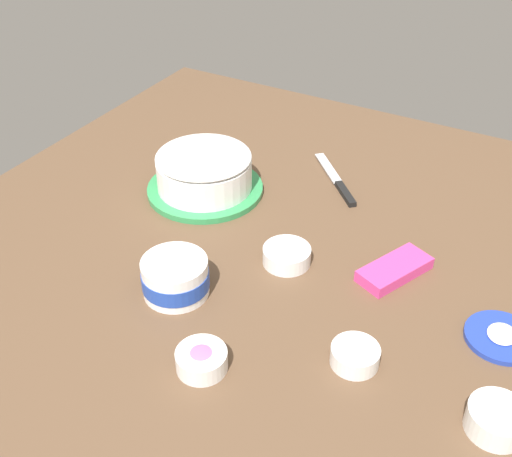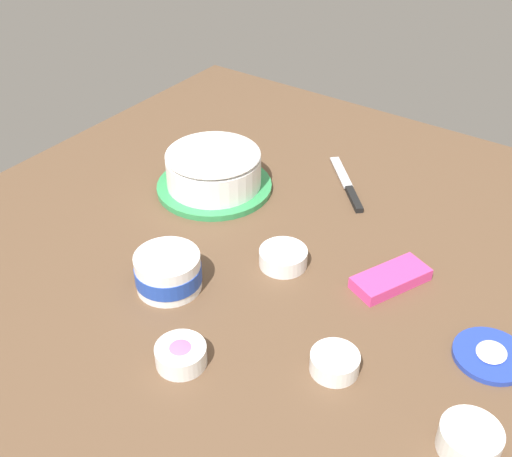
{
  "view_description": "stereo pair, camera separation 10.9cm",
  "coord_description": "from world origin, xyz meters",
  "px_view_note": "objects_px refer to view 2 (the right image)",
  "views": [
    {
      "loc": [
        -0.86,
        -0.41,
        0.8
      ],
      "look_at": [
        0.06,
        0.11,
        0.04
      ],
      "focal_mm": 44.92,
      "sensor_mm": 36.0,
      "label": 1
    },
    {
      "loc": [
        -0.8,
        -0.5,
        0.8
      ],
      "look_at": [
        0.06,
        0.11,
        0.04
      ],
      "focal_mm": 44.92,
      "sensor_mm": 36.0,
      "label": 2
    }
  ],
  "objects_px": {
    "spreading_knife": "(349,188)",
    "candy_box_lower": "(391,279)",
    "sprinkle_bowl_orange": "(283,257)",
    "frosting_tub": "(168,271)",
    "frosting_tub_lid": "(491,355)",
    "sprinkle_bowl_green": "(470,439)",
    "frosted_cake": "(214,170)",
    "sprinkle_bowl_pink": "(181,354)",
    "sprinkle_bowl_blue": "(335,362)"
  },
  "relations": [
    {
      "from": "candy_box_lower",
      "to": "sprinkle_bowl_green",
      "type": "bearing_deg",
      "value": -113.09
    },
    {
      "from": "frosted_cake",
      "to": "sprinkle_bowl_orange",
      "type": "distance_m",
      "value": 0.32
    },
    {
      "from": "sprinkle_bowl_pink",
      "to": "frosting_tub",
      "type": "bearing_deg",
      "value": 47.18
    },
    {
      "from": "sprinkle_bowl_green",
      "to": "candy_box_lower",
      "type": "height_order",
      "value": "sprinkle_bowl_green"
    },
    {
      "from": "sprinkle_bowl_blue",
      "to": "candy_box_lower",
      "type": "bearing_deg",
      "value": 4.23
    },
    {
      "from": "spreading_knife",
      "to": "sprinkle_bowl_orange",
      "type": "distance_m",
      "value": 0.32
    },
    {
      "from": "spreading_knife",
      "to": "sprinkle_bowl_pink",
      "type": "relative_size",
      "value": 2.19
    },
    {
      "from": "sprinkle_bowl_orange",
      "to": "frosting_tub",
      "type": "bearing_deg",
      "value": 142.04
    },
    {
      "from": "frosted_cake",
      "to": "candy_box_lower",
      "type": "height_order",
      "value": "frosted_cake"
    },
    {
      "from": "spreading_knife",
      "to": "candy_box_lower",
      "type": "height_order",
      "value": "candy_box_lower"
    },
    {
      "from": "frosting_tub",
      "to": "sprinkle_bowl_green",
      "type": "distance_m",
      "value": 0.59
    },
    {
      "from": "spreading_knife",
      "to": "sprinkle_bowl_blue",
      "type": "xyz_separation_m",
      "value": [
        -0.49,
        -0.24,
        0.01
      ]
    },
    {
      "from": "frosting_tub",
      "to": "sprinkle_bowl_pink",
      "type": "bearing_deg",
      "value": -132.82
    },
    {
      "from": "spreading_knife",
      "to": "frosted_cake",
      "type": "bearing_deg",
      "value": 124.37
    },
    {
      "from": "frosted_cake",
      "to": "sprinkle_bowl_orange",
      "type": "xyz_separation_m",
      "value": [
        -0.14,
        -0.28,
        -0.03
      ]
    },
    {
      "from": "sprinkle_bowl_green",
      "to": "sprinkle_bowl_blue",
      "type": "height_order",
      "value": "sprinkle_bowl_green"
    },
    {
      "from": "frosting_tub",
      "to": "frosting_tub_lid",
      "type": "bearing_deg",
      "value": -72.92
    },
    {
      "from": "spreading_knife",
      "to": "sprinkle_bowl_pink",
      "type": "distance_m",
      "value": 0.63
    },
    {
      "from": "frosting_tub_lid",
      "to": "frosted_cake",
      "type": "bearing_deg",
      "value": 78.02
    },
    {
      "from": "frosting_tub",
      "to": "sprinkle_bowl_pink",
      "type": "relative_size",
      "value": 1.47
    },
    {
      "from": "frosting_tub_lid",
      "to": "sprinkle_bowl_blue",
      "type": "height_order",
      "value": "sprinkle_bowl_blue"
    },
    {
      "from": "frosted_cake",
      "to": "frosting_tub_lid",
      "type": "bearing_deg",
      "value": -101.98
    },
    {
      "from": "sprinkle_bowl_blue",
      "to": "candy_box_lower",
      "type": "distance_m",
      "value": 0.25
    },
    {
      "from": "frosted_cake",
      "to": "candy_box_lower",
      "type": "relative_size",
      "value": 1.77
    },
    {
      "from": "frosting_tub",
      "to": "sprinkle_bowl_green",
      "type": "relative_size",
      "value": 1.39
    },
    {
      "from": "sprinkle_bowl_green",
      "to": "sprinkle_bowl_pink",
      "type": "distance_m",
      "value": 0.46
    },
    {
      "from": "sprinkle_bowl_green",
      "to": "sprinkle_bowl_pink",
      "type": "relative_size",
      "value": 1.06
    },
    {
      "from": "spreading_knife",
      "to": "sprinkle_bowl_pink",
      "type": "height_order",
      "value": "sprinkle_bowl_pink"
    },
    {
      "from": "candy_box_lower",
      "to": "sprinkle_bowl_orange",
      "type": "bearing_deg",
      "value": 132.97
    },
    {
      "from": "sprinkle_bowl_orange",
      "to": "sprinkle_bowl_pink",
      "type": "distance_m",
      "value": 0.31
    },
    {
      "from": "frosting_tub",
      "to": "sprinkle_bowl_pink",
      "type": "height_order",
      "value": "frosting_tub"
    },
    {
      "from": "frosting_tub",
      "to": "sprinkle_bowl_pink",
      "type": "distance_m",
      "value": 0.2
    },
    {
      "from": "frosting_tub",
      "to": "sprinkle_bowl_orange",
      "type": "xyz_separation_m",
      "value": [
        0.18,
        -0.14,
        -0.02
      ]
    },
    {
      "from": "spreading_knife",
      "to": "sprinkle_bowl_green",
      "type": "distance_m",
      "value": 0.7
    },
    {
      "from": "frosting_tub",
      "to": "candy_box_lower",
      "type": "xyz_separation_m",
      "value": [
        0.25,
        -0.34,
        -0.03
      ]
    },
    {
      "from": "spreading_knife",
      "to": "sprinkle_bowl_orange",
      "type": "height_order",
      "value": "sprinkle_bowl_orange"
    },
    {
      "from": "frosting_tub_lid",
      "to": "sprinkle_bowl_orange",
      "type": "bearing_deg",
      "value": 88.91
    },
    {
      "from": "frosting_tub_lid",
      "to": "sprinkle_bowl_green",
      "type": "xyz_separation_m",
      "value": [
        -0.19,
        -0.03,
        0.02
      ]
    },
    {
      "from": "spreading_knife",
      "to": "frosting_tub_lid",
      "type": "bearing_deg",
      "value": -126.26
    },
    {
      "from": "frosting_tub",
      "to": "spreading_knife",
      "type": "height_order",
      "value": "frosting_tub"
    },
    {
      "from": "frosting_tub",
      "to": "sprinkle_bowl_green",
      "type": "bearing_deg",
      "value": -92.03
    },
    {
      "from": "frosting_tub",
      "to": "sprinkle_bowl_blue",
      "type": "height_order",
      "value": "frosting_tub"
    },
    {
      "from": "frosting_tub",
      "to": "spreading_knife",
      "type": "distance_m",
      "value": 0.51
    },
    {
      "from": "frosting_tub",
      "to": "candy_box_lower",
      "type": "relative_size",
      "value": 0.83
    },
    {
      "from": "sprinkle_bowl_green",
      "to": "sprinkle_bowl_blue",
      "type": "bearing_deg",
      "value": 85.1
    },
    {
      "from": "spreading_knife",
      "to": "sprinkle_bowl_green",
      "type": "height_order",
      "value": "sprinkle_bowl_green"
    },
    {
      "from": "sprinkle_bowl_blue",
      "to": "candy_box_lower",
      "type": "xyz_separation_m",
      "value": [
        0.25,
        0.02,
        -0.01
      ]
    },
    {
      "from": "sprinkle_bowl_orange",
      "to": "candy_box_lower",
      "type": "distance_m",
      "value": 0.21
    },
    {
      "from": "sprinkle_bowl_pink",
      "to": "frosting_tub_lid",
      "type": "bearing_deg",
      "value": -53.72
    },
    {
      "from": "spreading_knife",
      "to": "sprinkle_bowl_orange",
      "type": "relative_size",
      "value": 1.96
    }
  ]
}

